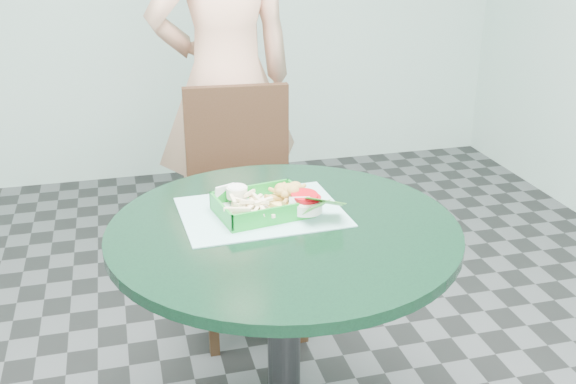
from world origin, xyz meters
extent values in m
cylinder|color=#2E2E30|center=(0.00, 0.00, 0.38)|extent=(0.09, 0.09, 0.70)
cylinder|color=black|center=(0.00, 0.00, 0.73)|extent=(0.93, 0.93, 0.03)
cube|color=brown|center=(0.04, 0.72, 0.45)|extent=(0.40, 0.40, 0.04)
cube|color=brown|center=(0.04, 0.90, 0.70)|extent=(0.40, 0.04, 0.46)
cube|color=brown|center=(-0.13, 0.55, 0.21)|extent=(0.04, 0.04, 0.43)
cube|color=brown|center=(0.21, 0.55, 0.21)|extent=(0.04, 0.04, 0.43)
cube|color=brown|center=(-0.13, 0.89, 0.21)|extent=(0.04, 0.04, 0.43)
cube|color=brown|center=(0.21, 0.89, 0.21)|extent=(0.04, 0.04, 0.43)
imported|color=#EAA888|center=(0.05, 1.16, 1.04)|extent=(0.85, 0.65, 2.07)
cube|color=#8BC5C3|center=(-0.04, 0.10, 0.75)|extent=(0.45, 0.35, 0.00)
cube|color=#0F8C25|center=(-0.04, 0.09, 0.76)|extent=(0.24, 0.18, 0.01)
cube|color=white|center=(-0.04, 0.09, 0.76)|extent=(0.23, 0.16, 0.00)
cube|color=#0F8C25|center=(-0.04, 0.17, 0.78)|extent=(0.24, 0.01, 0.04)
cube|color=#0F8C25|center=(-0.04, 0.00, 0.78)|extent=(0.24, 0.01, 0.04)
cube|color=#0F8C25|center=(0.08, 0.09, 0.78)|extent=(0.01, 0.18, 0.04)
cube|color=#0F8C25|center=(-0.16, 0.09, 0.78)|extent=(0.01, 0.18, 0.04)
cylinder|color=#F5CE65|center=(0.04, 0.08, 0.78)|extent=(0.11, 0.11, 0.02)
cylinder|color=silver|center=(-0.09, 0.15, 0.80)|extent=(0.06, 0.06, 0.03)
cylinder|color=white|center=(-0.09, 0.15, 0.82)|extent=(0.05, 0.05, 0.00)
cylinder|color=silver|center=(0.06, 0.02, 0.78)|extent=(0.09, 0.09, 0.03)
torus|color=#FFF3CA|center=(0.06, 0.02, 0.80)|extent=(0.08, 0.08, 0.01)
cylinder|color=red|center=(0.06, 0.02, 0.81)|extent=(0.07, 0.07, 0.01)
camera|label=1|loc=(-0.39, -1.55, 1.53)|focal=42.00mm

